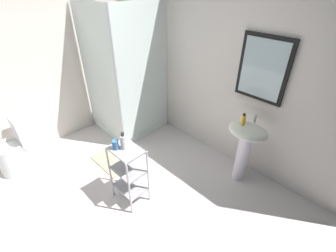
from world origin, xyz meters
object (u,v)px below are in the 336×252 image
object	(u,v)px
pedestal_sink	(245,143)
rinse_cup	(115,145)
storage_cart	(128,171)
lotion_bottle_white	(123,142)
hand_soap_bottle	(243,120)
bath_mat	(113,160)
toilet	(15,150)
shower_stall	(127,105)

from	to	relation	value
pedestal_sink	rinse_cup	xyz separation A→B (m)	(-0.81, -1.26, 0.21)
storage_cart	lotion_bottle_white	world-z (taller)	lotion_bottle_white
storage_cart	rinse_cup	distance (m)	0.37
storage_cart	hand_soap_bottle	world-z (taller)	hand_soap_bottle
lotion_bottle_white	storage_cart	bearing A→B (deg)	3.38
storage_cart	bath_mat	size ratio (longest dim) A/B	1.23
toilet	rinse_cup	distance (m)	1.62
lotion_bottle_white	rinse_cup	distance (m)	0.09
shower_stall	storage_cart	distance (m)	1.48
lotion_bottle_white	bath_mat	world-z (taller)	lotion_bottle_white
hand_soap_bottle	bath_mat	bearing A→B (deg)	-144.51
rinse_cup	lotion_bottle_white	bearing A→B (deg)	48.15
toilet	storage_cart	distance (m)	1.65
rinse_cup	storage_cart	bearing A→B (deg)	38.77
shower_stall	toilet	distance (m)	1.66
storage_cart	shower_stall	bearing A→B (deg)	143.72
pedestal_sink	bath_mat	size ratio (longest dim) A/B	1.35
pedestal_sink	hand_soap_bottle	world-z (taller)	hand_soap_bottle
hand_soap_bottle	shower_stall	bearing A→B (deg)	-170.86
pedestal_sink	toilet	xyz separation A→B (m)	(-2.19, -1.95, -0.26)
pedestal_sink	lotion_bottle_white	size ratio (longest dim) A/B	3.99
toilet	bath_mat	xyz separation A→B (m)	(0.76, 0.97, -0.31)
storage_cart	hand_soap_bottle	size ratio (longest dim) A/B	5.09
pedestal_sink	storage_cart	distance (m)	1.40
rinse_cup	hand_soap_bottle	bearing A→B (deg)	59.37
shower_stall	toilet	xyz separation A→B (m)	(-0.26, -1.64, -0.15)
lotion_bottle_white	hand_soap_bottle	bearing A→B (deg)	60.06
hand_soap_bottle	lotion_bottle_white	size ratio (longest dim) A/B	0.72
shower_stall	pedestal_sink	bearing A→B (deg)	9.30
shower_stall	pedestal_sink	size ratio (longest dim) A/B	2.47
pedestal_sink	rinse_cup	size ratio (longest dim) A/B	7.98
shower_stall	rinse_cup	distance (m)	1.49
shower_stall	toilet	world-z (taller)	shower_stall
toilet	rinse_cup	size ratio (longest dim) A/B	7.48
storage_cart	lotion_bottle_white	size ratio (longest dim) A/B	3.64
shower_stall	bath_mat	bearing A→B (deg)	-53.53
hand_soap_bottle	rinse_cup	bearing A→B (deg)	-120.63
rinse_cup	bath_mat	bearing A→B (deg)	156.20
pedestal_sink	storage_cart	size ratio (longest dim) A/B	1.09
bath_mat	hand_soap_bottle	bearing A→B (deg)	35.49
pedestal_sink	lotion_bottle_white	world-z (taller)	lotion_bottle_white
pedestal_sink	hand_soap_bottle	distance (m)	0.31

